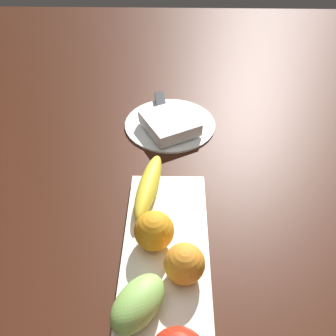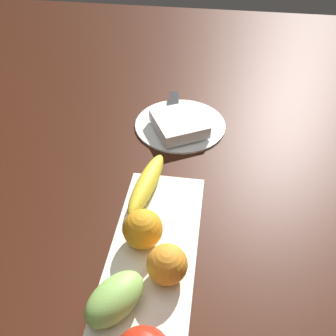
{
  "view_description": "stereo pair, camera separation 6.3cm",
  "coord_description": "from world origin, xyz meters",
  "px_view_note": "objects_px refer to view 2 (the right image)",
  "views": [
    {
      "loc": [
        0.33,
        0.05,
        0.52
      ],
      "look_at": [
        -0.19,
        0.04,
        0.05
      ],
      "focal_mm": 39.12,
      "sensor_mm": 36.0,
      "label": 1
    },
    {
      "loc": [
        0.32,
        0.11,
        0.52
      ],
      "look_at": [
        -0.19,
        0.04,
        0.05
      ],
      "focal_mm": 39.12,
      "sensor_mm": 36.0,
      "label": 2
    }
  ],
  "objects_px": {
    "dinner_plate": "(180,124)",
    "folded_napkin": "(179,124)",
    "banana": "(148,184)",
    "fruit_tray": "(150,272)",
    "knife": "(174,106)",
    "orange_near_apple": "(143,229)",
    "orange_near_banana": "(167,264)",
    "grape_bunch": "(117,299)"
  },
  "relations": [
    {
      "from": "grape_bunch",
      "to": "folded_napkin",
      "type": "xyz_separation_m",
      "value": [
        -0.45,
        0.03,
        -0.02
      ]
    },
    {
      "from": "folded_napkin",
      "to": "banana",
      "type": "bearing_deg",
      "value": -8.73
    },
    {
      "from": "fruit_tray",
      "to": "banana",
      "type": "height_order",
      "value": "banana"
    },
    {
      "from": "fruit_tray",
      "to": "knife",
      "type": "xyz_separation_m",
      "value": [
        -0.47,
        -0.02,
        0.01
      ]
    },
    {
      "from": "banana",
      "to": "folded_napkin",
      "type": "xyz_separation_m",
      "value": [
        -0.21,
        0.03,
        -0.01
      ]
    },
    {
      "from": "fruit_tray",
      "to": "banana",
      "type": "bearing_deg",
      "value": -168.96
    },
    {
      "from": "banana",
      "to": "grape_bunch",
      "type": "relative_size",
      "value": 1.73
    },
    {
      "from": "orange_near_apple",
      "to": "orange_near_banana",
      "type": "distance_m",
      "value": 0.08
    },
    {
      "from": "fruit_tray",
      "to": "dinner_plate",
      "type": "distance_m",
      "value": 0.41
    },
    {
      "from": "orange_near_banana",
      "to": "folded_napkin",
      "type": "distance_m",
      "value": 0.39
    },
    {
      "from": "dinner_plate",
      "to": "folded_napkin",
      "type": "height_order",
      "value": "folded_napkin"
    },
    {
      "from": "orange_near_apple",
      "to": "fruit_tray",
      "type": "bearing_deg",
      "value": 20.36
    },
    {
      "from": "orange_near_apple",
      "to": "grape_bunch",
      "type": "bearing_deg",
      "value": -6.09
    },
    {
      "from": "orange_near_apple",
      "to": "orange_near_banana",
      "type": "bearing_deg",
      "value": 39.45
    },
    {
      "from": "fruit_tray",
      "to": "grape_bunch",
      "type": "height_order",
      "value": "grape_bunch"
    },
    {
      "from": "dinner_plate",
      "to": "folded_napkin",
      "type": "distance_m",
      "value": 0.03
    },
    {
      "from": "banana",
      "to": "knife",
      "type": "bearing_deg",
      "value": -172.45
    },
    {
      "from": "dinner_plate",
      "to": "orange_near_banana",
      "type": "bearing_deg",
      "value": 4.03
    },
    {
      "from": "orange_near_banana",
      "to": "folded_napkin",
      "type": "relative_size",
      "value": 0.53
    },
    {
      "from": "orange_near_banana",
      "to": "grape_bunch",
      "type": "bearing_deg",
      "value": -44.98
    },
    {
      "from": "banana",
      "to": "knife",
      "type": "distance_m",
      "value": 0.3
    },
    {
      "from": "banana",
      "to": "orange_near_apple",
      "type": "bearing_deg",
      "value": 16.15
    },
    {
      "from": "orange_near_apple",
      "to": "folded_napkin",
      "type": "height_order",
      "value": "orange_near_apple"
    },
    {
      "from": "orange_near_banana",
      "to": "folded_napkin",
      "type": "height_order",
      "value": "orange_near_banana"
    },
    {
      "from": "folded_napkin",
      "to": "orange_near_banana",
      "type": "bearing_deg",
      "value": 4.31
    },
    {
      "from": "banana",
      "to": "orange_near_banana",
      "type": "bearing_deg",
      "value": 28.9
    },
    {
      "from": "grape_bunch",
      "to": "dinner_plate",
      "type": "bearing_deg",
      "value": 176.19
    },
    {
      "from": "orange_near_banana",
      "to": "knife",
      "type": "bearing_deg",
      "value": -173.7
    },
    {
      "from": "orange_near_apple",
      "to": "dinner_plate",
      "type": "bearing_deg",
      "value": 176.96
    },
    {
      "from": "orange_near_banana",
      "to": "dinner_plate",
      "type": "xyz_separation_m",
      "value": [
        -0.42,
        -0.03,
        -0.04
      ]
    },
    {
      "from": "orange_near_apple",
      "to": "dinner_plate",
      "type": "xyz_separation_m",
      "value": [
        -0.36,
        0.02,
        -0.04
      ]
    },
    {
      "from": "orange_near_apple",
      "to": "folded_napkin",
      "type": "distance_m",
      "value": 0.33
    },
    {
      "from": "banana",
      "to": "orange_near_banana",
      "type": "distance_m",
      "value": 0.19
    },
    {
      "from": "grape_bunch",
      "to": "folded_napkin",
      "type": "distance_m",
      "value": 0.45
    },
    {
      "from": "knife",
      "to": "banana",
      "type": "bearing_deg",
      "value": -9.34
    },
    {
      "from": "fruit_tray",
      "to": "banana",
      "type": "xyz_separation_m",
      "value": [
        -0.17,
        -0.03,
        0.03
      ]
    },
    {
      "from": "fruit_tray",
      "to": "orange_near_banana",
      "type": "height_order",
      "value": "orange_near_banana"
    },
    {
      "from": "fruit_tray",
      "to": "knife",
      "type": "height_order",
      "value": "knife"
    },
    {
      "from": "folded_napkin",
      "to": "grape_bunch",
      "type": "bearing_deg",
      "value": -4.04
    },
    {
      "from": "knife",
      "to": "grape_bunch",
      "type": "bearing_deg",
      "value": -8.41
    },
    {
      "from": "grape_bunch",
      "to": "banana",
      "type": "bearing_deg",
      "value": -179.76
    },
    {
      "from": "banana",
      "to": "dinner_plate",
      "type": "relative_size",
      "value": 0.78
    }
  ]
}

